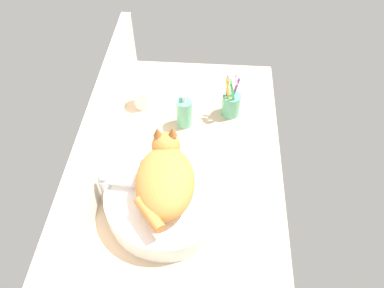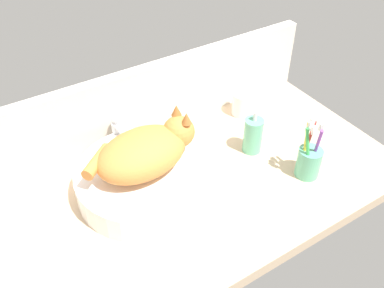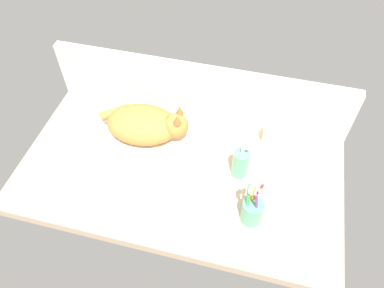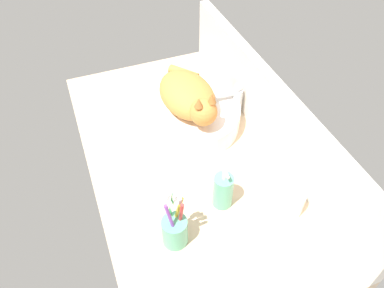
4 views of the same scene
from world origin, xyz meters
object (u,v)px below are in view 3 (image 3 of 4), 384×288
(cat, at_px, (146,124))
(water_glass, at_px, (272,137))
(sink_basin, at_px, (145,142))
(toothbrush_cup, at_px, (252,210))
(faucet, at_px, (162,103))
(soap_dispenser, at_px, (241,163))

(cat, relative_size, water_glass, 3.98)
(cat, bearing_deg, sink_basin, -171.60)
(toothbrush_cup, bearing_deg, faucet, 138.23)
(faucet, distance_m, toothbrush_cup, 0.55)
(faucet, distance_m, water_glass, 0.44)
(cat, distance_m, water_glass, 0.47)
(toothbrush_cup, bearing_deg, sink_basin, 155.46)
(sink_basin, height_order, water_glass, water_glass)
(cat, xyz_separation_m, toothbrush_cup, (0.41, -0.19, -0.08))
(faucet, xyz_separation_m, soap_dispenser, (0.34, -0.20, -0.02))
(sink_basin, bearing_deg, faucet, 85.98)
(soap_dispenser, bearing_deg, faucet, 150.14)
(toothbrush_cup, xyz_separation_m, water_glass, (0.03, 0.34, -0.02))
(cat, bearing_deg, soap_dispenser, -4.34)
(cat, bearing_deg, toothbrush_cup, -25.49)
(sink_basin, distance_m, water_glass, 0.47)
(toothbrush_cup, height_order, water_glass, toothbrush_cup)
(cat, height_order, faucet, cat)
(faucet, bearing_deg, sink_basin, -94.02)
(sink_basin, distance_m, soap_dispenser, 0.36)
(sink_basin, height_order, cat, cat)
(soap_dispenser, bearing_deg, cat, 175.66)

